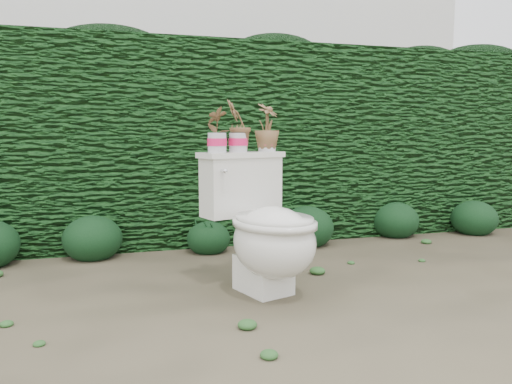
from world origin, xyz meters
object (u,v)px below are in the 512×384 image
object	(u,v)px
toilet	(265,230)
potted_plant_right	(267,129)
potted_plant_left	(217,131)
potted_plant_center	(238,127)

from	to	relation	value
toilet	potted_plant_right	world-z (taller)	potted_plant_right
toilet	potted_plant_left	size ratio (longest dim) A/B	3.28
potted_plant_center	potted_plant_right	world-z (taller)	potted_plant_center
potted_plant_left	potted_plant_right	size ratio (longest dim) A/B	0.88
potted_plant_right	potted_plant_left	bearing A→B (deg)	151.97
potted_plant_right	toilet	bearing A→B (deg)	-155.53
potted_plant_left	toilet	bearing A→B (deg)	113.71
potted_plant_center	potted_plant_right	distance (m)	0.21
toilet	potted_plant_right	size ratio (longest dim) A/B	2.90
toilet	potted_plant_center	distance (m)	0.61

